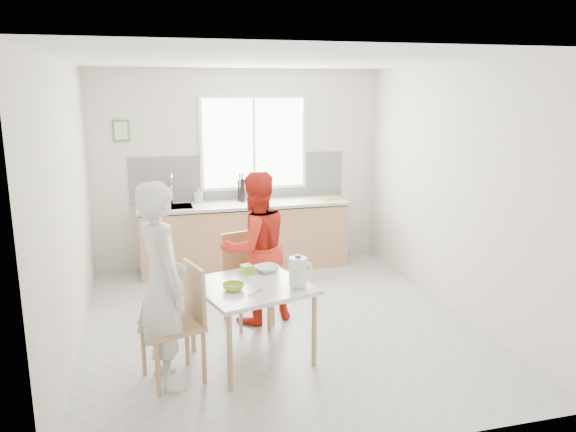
# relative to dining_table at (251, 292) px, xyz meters

# --- Properties ---
(ground) EXTENTS (4.50, 4.50, 0.00)m
(ground) POSITION_rel_dining_table_xyz_m (0.43, 0.72, -0.65)
(ground) COLOR #B7B7B2
(ground) RESTS_ON ground
(room_shell) EXTENTS (4.50, 4.50, 4.50)m
(room_shell) POSITION_rel_dining_table_xyz_m (0.43, 0.72, 1.00)
(room_shell) COLOR silver
(room_shell) RESTS_ON ground
(window) EXTENTS (1.50, 0.06, 1.30)m
(window) POSITION_rel_dining_table_xyz_m (0.63, 2.94, 1.05)
(window) COLOR white
(window) RESTS_ON room_shell
(backsplash) EXTENTS (3.00, 0.02, 0.65)m
(backsplash) POSITION_rel_dining_table_xyz_m (0.43, 2.96, 0.58)
(backsplash) COLOR white
(backsplash) RESTS_ON room_shell
(picture_frame) EXTENTS (0.22, 0.03, 0.28)m
(picture_frame) POSITION_rel_dining_table_xyz_m (-1.12, 2.95, 1.25)
(picture_frame) COLOR #489443
(picture_frame) RESTS_ON room_shell
(kitchen_counter) EXTENTS (2.84, 0.64, 1.37)m
(kitchen_counter) POSITION_rel_dining_table_xyz_m (0.43, 2.67, -0.23)
(kitchen_counter) COLOR tan
(kitchen_counter) RESTS_ON ground
(dining_table) EXTENTS (1.16, 1.16, 0.72)m
(dining_table) POSITION_rel_dining_table_xyz_m (0.00, 0.00, 0.00)
(dining_table) COLOR silver
(dining_table) RESTS_ON ground
(chair_left) EXTENTS (0.57, 0.57, 1.00)m
(chair_left) POSITION_rel_dining_table_xyz_m (-0.65, -0.19, -0.10)
(chair_left) COLOR tan
(chair_left) RESTS_ON ground
(chair_far) EXTENTS (0.54, 0.54, 0.95)m
(chair_far) POSITION_rel_dining_table_xyz_m (0.11, 0.89, -0.12)
(chair_far) COLOR tan
(chair_far) RESTS_ON ground
(person_white) EXTENTS (0.57, 0.72, 1.73)m
(person_white) POSITION_rel_dining_table_xyz_m (-0.78, -0.23, 0.22)
(person_white) COLOR white
(person_white) RESTS_ON ground
(person_red) EXTENTS (0.92, 0.80, 1.61)m
(person_red) POSITION_rel_dining_table_xyz_m (0.22, 0.86, 0.16)
(person_red) COLOR red
(person_red) RESTS_ON ground
(bowl_green) EXTENTS (0.24, 0.24, 0.06)m
(bowl_green) POSITION_rel_dining_table_xyz_m (-0.18, -0.10, 0.10)
(bowl_green) COLOR #93BD2B
(bowl_green) RESTS_ON dining_table
(bowl_white) EXTENTS (0.28, 0.28, 0.06)m
(bowl_white) POSITION_rel_dining_table_xyz_m (0.22, 0.32, 0.10)
(bowl_white) COLOR white
(bowl_white) RESTS_ON dining_table
(milk_jug) EXTENTS (0.22, 0.16, 0.28)m
(milk_jug) POSITION_rel_dining_table_xyz_m (0.39, -0.18, 0.23)
(milk_jug) COLOR white
(milk_jug) RESTS_ON dining_table
(green_box) EXTENTS (0.12, 0.12, 0.09)m
(green_box) POSITION_rel_dining_table_xyz_m (0.02, 0.30, 0.12)
(green_box) COLOR #84C82E
(green_box) RESTS_ON dining_table
(spoon) EXTENTS (0.14, 0.10, 0.01)m
(spoon) POSITION_rel_dining_table_xyz_m (-0.02, -0.23, 0.08)
(spoon) COLOR #A5A5AA
(spoon) RESTS_ON dining_table
(cutting_board) EXTENTS (0.42, 0.36, 0.01)m
(cutting_board) POSITION_rel_dining_table_xyz_m (1.62, 2.64, 0.28)
(cutting_board) COLOR #96C42D
(cutting_board) RESTS_ON kitchen_counter
(wine_bottle_a) EXTENTS (0.07, 0.07, 0.32)m
(wine_bottle_a) POSITION_rel_dining_table_xyz_m (0.42, 2.74, 0.43)
(wine_bottle_a) COLOR black
(wine_bottle_a) RESTS_ON kitchen_counter
(wine_bottle_b) EXTENTS (0.07, 0.07, 0.30)m
(wine_bottle_b) POSITION_rel_dining_table_xyz_m (0.40, 2.81, 0.42)
(wine_bottle_b) COLOR black
(wine_bottle_b) RESTS_ON kitchen_counter
(jar_amber) EXTENTS (0.06, 0.06, 0.16)m
(jar_amber) POSITION_rel_dining_table_xyz_m (0.66, 2.67, 0.35)
(jar_amber) COLOR #945F20
(jar_amber) RESTS_ON kitchen_counter
(soap_bottle) EXTENTS (0.12, 0.12, 0.21)m
(soap_bottle) POSITION_rel_dining_table_xyz_m (-0.16, 2.85, 0.38)
(soap_bottle) COLOR #999999
(soap_bottle) RESTS_ON kitchen_counter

